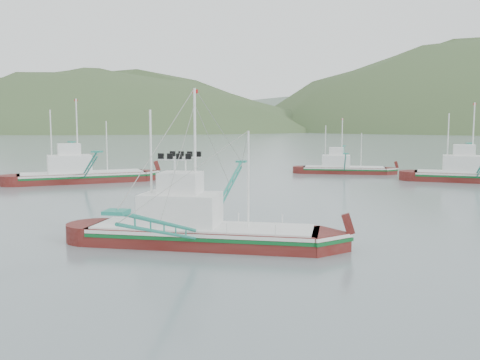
% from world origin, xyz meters
% --- Properties ---
extents(ground, '(1200.00, 1200.00, 0.00)m').
position_xyz_m(ground, '(0.00, 0.00, 0.00)').
color(ground, slate).
rests_on(ground, ground).
extents(main_boat, '(14.34, 25.86, 10.46)m').
position_xyz_m(main_boat, '(-1.15, -2.42, 1.50)').
color(main_boat, '#4F100D').
rests_on(main_boat, ground).
extents(bg_boat_far, '(12.03, 21.74, 8.79)m').
position_xyz_m(bg_boat_far, '(8.74, 45.75, 1.21)').
color(bg_boat_far, '#4F100D').
rests_on(bg_boat_far, ground).
extents(bg_boat_right, '(15.22, 26.53, 10.82)m').
position_xyz_m(bg_boat_right, '(24.93, 37.23, 1.80)').
color(bg_boat_right, '#4F100D').
rests_on(bg_boat_right, ground).
extents(bg_boat_left, '(19.21, 25.48, 11.30)m').
position_xyz_m(bg_boat_left, '(-24.01, 28.41, 2.38)').
color(bg_boat_left, '#4F100D').
rests_on(bg_boat_left, ground).
extents(headland_left, '(448.00, 308.00, 210.00)m').
position_xyz_m(headland_left, '(-180.00, 360.00, 0.00)').
color(headland_left, '#384F28').
rests_on(headland_left, ground).
extents(ridge_distant, '(960.00, 400.00, 240.00)m').
position_xyz_m(ridge_distant, '(30.00, 560.00, 0.00)').
color(ridge_distant, slate).
rests_on(ridge_distant, ground).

